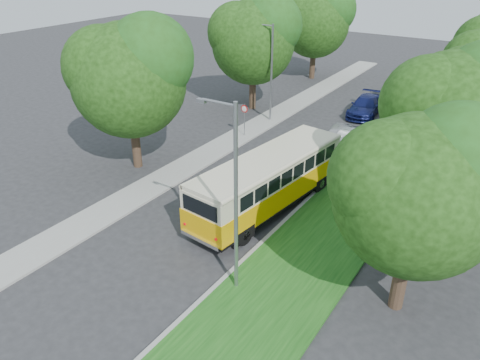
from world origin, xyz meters
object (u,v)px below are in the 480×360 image
Objects in this scene: car_silver at (337,137)px; car_grey at (404,93)px; vintage_bus at (268,183)px; lamppost_far at (270,70)px; car_blue at (366,106)px; car_white at (348,143)px; lamppost_near at (234,195)px.

car_grey is (0.89, 13.51, -0.03)m from car_silver.
lamppost_far is at bearing 126.33° from vintage_bus.
car_silver is at bearing -90.12° from car_blue.
car_silver is 0.85× the size of car_grey.
vintage_bus is 2.35× the size of car_white.
car_grey is at bearing 69.04° from car_blue.
car_white is at bearing -35.42° from car_silver.
car_silver is 13.53m from car_grey.
car_white is at bearing -105.95° from car_grey.
lamppost_far is 0.72× the size of vintage_bus.
lamppost_far reaches higher than vintage_bus.
car_white is (7.70, -2.72, -3.38)m from lamppost_far.
vintage_bus reaches higher than car_grey.
lamppost_near is 1.82× the size of car_silver.
vintage_bus is (6.84, -12.12, -2.56)m from lamppost_far.
lamppost_far is 14.16m from vintage_bus.
lamppost_near is at bearing -65.19° from vintage_bus.
car_white is (-1.21, 15.78, -3.64)m from lamppost_near.
car_silver is at bearing -18.25° from lamppost_far.
car_blue is at bearing 99.70° from vintage_bus.
car_white is at bearing 91.69° from vintage_bus.
car_white is 0.84× the size of car_blue.
lamppost_near is 1.52× the size of car_blue.
car_grey is (7.58, 11.30, -3.40)m from lamppost_far.
car_silver is (-0.15, 9.92, -0.80)m from vintage_bus.
car_silver is (-2.22, 16.29, -3.62)m from lamppost_near.
lamppost_near is 16.84m from car_silver.
car_blue is at bearing -122.04° from car_grey.
lamppost_far is at bearing -140.29° from car_grey.
vintage_bus reaches higher than car_blue.
lamppost_near is 20.53m from lamppost_far.
car_silver is (6.69, -2.21, -3.37)m from lamppost_far.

